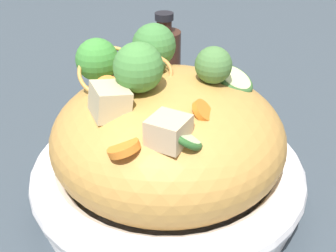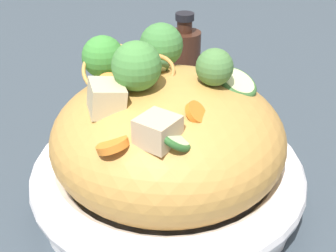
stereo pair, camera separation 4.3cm
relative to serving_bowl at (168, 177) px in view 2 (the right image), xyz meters
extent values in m
plane|color=#333E46|center=(0.00, 0.00, -0.03)|extent=(3.00, 3.00, 0.00)
cylinder|color=white|center=(0.00, 0.00, -0.02)|extent=(0.26, 0.26, 0.02)
torus|color=white|center=(0.00, 0.00, 0.01)|extent=(0.28, 0.28, 0.04)
ellipsoid|color=#B88640|center=(0.00, 0.00, 0.05)|extent=(0.23, 0.23, 0.12)
torus|color=#BA823C|center=(0.00, 0.01, 0.08)|extent=(0.08, 0.08, 0.02)
torus|color=#BA7D37|center=(0.00, -0.01, 0.09)|extent=(0.06, 0.06, 0.01)
torus|color=#BA8B41|center=(0.02, -0.06, 0.11)|extent=(0.08, 0.08, 0.04)
torus|color=#BE7D3C|center=(0.00, -0.03, 0.11)|extent=(0.07, 0.07, 0.03)
cone|color=#94AC6A|center=(0.03, -0.01, 0.11)|extent=(0.03, 0.02, 0.02)
sphere|color=#45833D|center=(0.03, -0.01, 0.13)|extent=(0.06, 0.06, 0.04)
cone|color=#8EB970|center=(-0.03, 0.03, 0.10)|extent=(0.02, 0.02, 0.01)
sphere|color=#49773D|center=(-0.03, 0.03, 0.12)|extent=(0.05, 0.05, 0.03)
cone|color=#97B377|center=(0.01, -0.08, 0.09)|extent=(0.02, 0.02, 0.02)
sphere|color=#3D8836|center=(0.01, -0.08, 0.12)|extent=(0.06, 0.06, 0.04)
cone|color=#91B46D|center=(-0.04, -0.05, 0.10)|extent=(0.03, 0.03, 0.01)
sphere|color=#3F7A3B|center=(-0.04, -0.05, 0.12)|extent=(0.06, 0.06, 0.05)
cylinder|color=orange|center=(0.02, 0.05, 0.10)|extent=(0.03, 0.02, 0.02)
cylinder|color=orange|center=(0.04, -0.04, 0.10)|extent=(0.03, 0.03, 0.02)
cylinder|color=orange|center=(0.09, 0.03, 0.09)|extent=(0.03, 0.03, 0.02)
cylinder|color=beige|center=(0.05, 0.06, 0.10)|extent=(0.04, 0.04, 0.02)
torus|color=#2C5F28|center=(0.05, 0.06, 0.10)|extent=(0.05, 0.05, 0.02)
cylinder|color=beige|center=(0.00, -0.03, 0.11)|extent=(0.05, 0.04, 0.03)
torus|color=#396031|center=(0.00, -0.03, 0.11)|extent=(0.06, 0.05, 0.04)
cylinder|color=beige|center=(-0.06, 0.04, 0.10)|extent=(0.04, 0.04, 0.02)
torus|color=#345F2C|center=(-0.06, 0.04, 0.10)|extent=(0.05, 0.05, 0.03)
cube|color=#CEB187|center=(0.06, 0.05, 0.10)|extent=(0.04, 0.03, 0.02)
cube|color=#C6B88B|center=(0.06, -0.02, 0.11)|extent=(0.05, 0.05, 0.03)
cylinder|color=#381E14|center=(-0.20, -0.17, 0.02)|extent=(0.05, 0.05, 0.10)
cylinder|color=#381E14|center=(-0.20, -0.17, 0.08)|extent=(0.02, 0.02, 0.02)
cylinder|color=black|center=(-0.20, -0.17, 0.09)|extent=(0.03, 0.03, 0.01)
camera|label=1|loc=(0.29, 0.23, 0.28)|focal=47.08mm
camera|label=2|loc=(0.26, 0.27, 0.28)|focal=47.08mm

